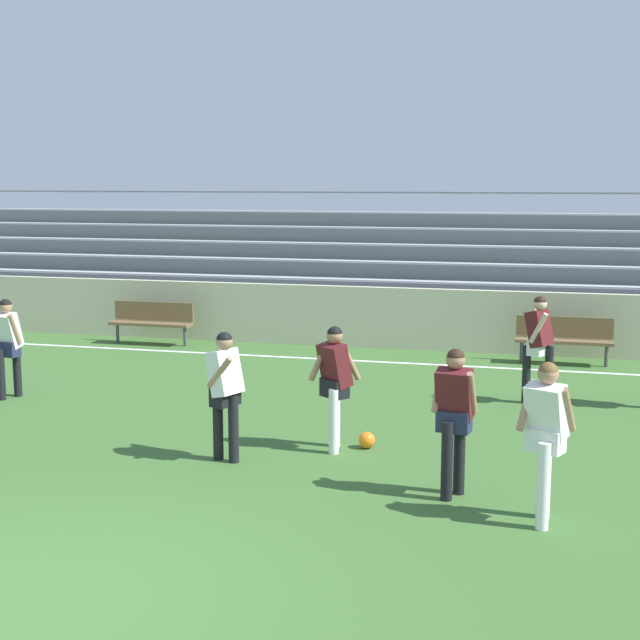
% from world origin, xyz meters
% --- Properties ---
extents(ground_plane, '(160.00, 160.00, 0.00)m').
position_xyz_m(ground_plane, '(0.00, 0.00, 0.00)').
color(ground_plane, '#3D662D').
extents(field_line_sideline, '(44.00, 0.12, 0.01)m').
position_xyz_m(field_line_sideline, '(0.00, 10.56, 0.00)').
color(field_line_sideline, white).
rests_on(field_line_sideline, ground).
extents(sideline_wall, '(48.00, 0.16, 1.28)m').
position_xyz_m(sideline_wall, '(0.00, 12.04, 0.64)').
color(sideline_wall, beige).
rests_on(sideline_wall, ground).
extents(bleacher_stand, '(27.03, 4.76, 3.18)m').
position_xyz_m(bleacher_stand, '(1.03, 15.20, 1.39)').
color(bleacher_stand, '#B2B2B7').
rests_on(bleacher_stand, ground).
extents(bench_centre_sideline, '(1.80, 0.40, 0.90)m').
position_xyz_m(bench_centre_sideline, '(-4.14, 11.25, 0.55)').
color(bench_centre_sideline, brown).
rests_on(bench_centre_sideline, ground).
extents(bench_far_left, '(1.80, 0.40, 0.90)m').
position_xyz_m(bench_far_left, '(4.36, 11.25, 0.55)').
color(bench_far_left, brown).
rests_on(bench_far_left, ground).
extents(player_white_on_ball, '(0.45, 0.60, 1.64)m').
position_xyz_m(player_white_on_ball, '(0.21, 4.00, 0.97)').
color(player_white_on_ball, black).
rests_on(player_white_on_ball, ground).
extents(player_dark_pressing_high, '(0.66, 0.49, 1.63)m').
position_xyz_m(player_dark_pressing_high, '(1.42, 4.78, 0.97)').
color(player_dark_pressing_high, white).
rests_on(player_dark_pressing_high, ground).
extents(player_dark_trailing_run, '(0.51, 0.39, 1.68)m').
position_xyz_m(player_dark_trailing_run, '(3.10, 3.40, 1.00)').
color(player_dark_trailing_run, black).
rests_on(player_dark_trailing_run, ground).
extents(player_white_overlapping, '(0.49, 0.41, 1.61)m').
position_xyz_m(player_white_overlapping, '(-4.31, 6.22, 0.95)').
color(player_white_overlapping, black).
rests_on(player_white_overlapping, ground).
extents(player_dark_challenging, '(0.48, 0.63, 1.71)m').
position_xyz_m(player_dark_challenging, '(3.93, 7.96, 1.02)').
color(player_dark_challenging, black).
rests_on(player_dark_challenging, ground).
extents(player_white_deep_cover, '(0.61, 0.47, 1.69)m').
position_xyz_m(player_white_deep_cover, '(4.08, 2.84, 1.01)').
color(player_white_deep_cover, white).
rests_on(player_white_deep_cover, ground).
extents(soccer_ball, '(0.22, 0.22, 0.22)m').
position_xyz_m(soccer_ball, '(1.81, 4.95, 0.11)').
color(soccer_ball, orange).
rests_on(soccer_ball, ground).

